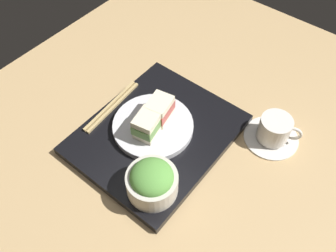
# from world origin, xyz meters

# --- Properties ---
(ground_plane) EXTENTS (1.40, 1.00, 0.03)m
(ground_plane) POSITION_xyz_m (0.00, 0.00, -0.01)
(ground_plane) COLOR tan
(serving_tray) EXTENTS (0.39, 0.32, 0.02)m
(serving_tray) POSITION_xyz_m (-0.03, 0.01, 0.01)
(serving_tray) COLOR black
(serving_tray) RESTS_ON ground_plane
(sandwich_plate) EXTENTS (0.20, 0.20, 0.02)m
(sandwich_plate) POSITION_xyz_m (-0.03, 0.00, 0.03)
(sandwich_plate) COLOR silver
(sandwich_plate) RESTS_ON serving_tray
(sandwich_near) EXTENTS (0.08, 0.06, 0.06)m
(sandwich_near) POSITION_xyz_m (-0.06, -0.00, 0.07)
(sandwich_near) COLOR #EFE5C1
(sandwich_near) RESTS_ON sandwich_plate
(sandwich_far) EXTENTS (0.08, 0.06, 0.06)m
(sandwich_far) POSITION_xyz_m (-0.01, 0.01, 0.07)
(sandwich_far) COLOR #EFE5C1
(sandwich_far) RESTS_ON sandwich_plate
(salad_bowl) EXTENTS (0.11, 0.11, 0.08)m
(salad_bowl) POSITION_xyz_m (0.10, 0.11, 0.06)
(salad_bowl) COLOR beige
(salad_bowl) RESTS_ON serving_tray
(chopsticks_pair) EXTENTS (0.20, 0.03, 0.01)m
(chopsticks_pair) POSITION_xyz_m (-0.02, -0.13, 0.02)
(chopsticks_pair) COLOR tan
(chopsticks_pair) RESTS_ON serving_tray
(coffee_cup) EXTENTS (0.14, 0.14, 0.07)m
(coffee_cup) POSITION_xyz_m (-0.21, 0.24, 0.03)
(coffee_cup) COLOR silver
(coffee_cup) RESTS_ON ground_plane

